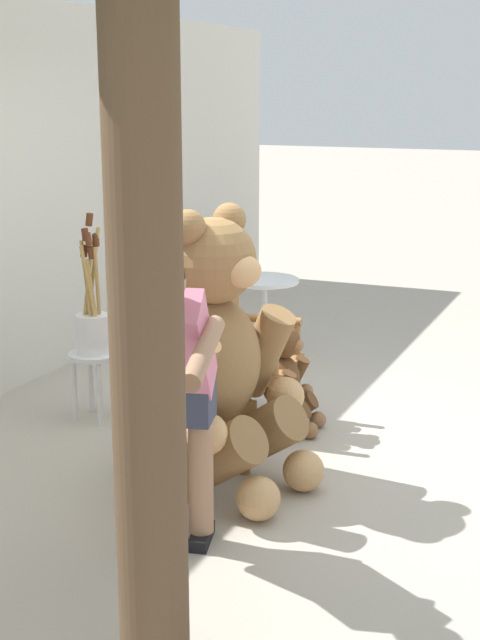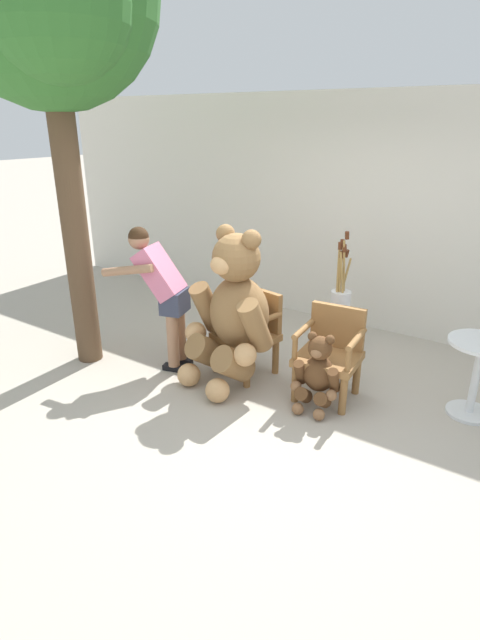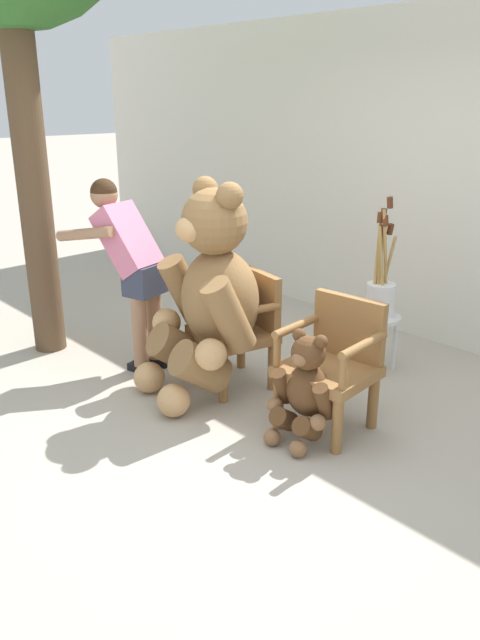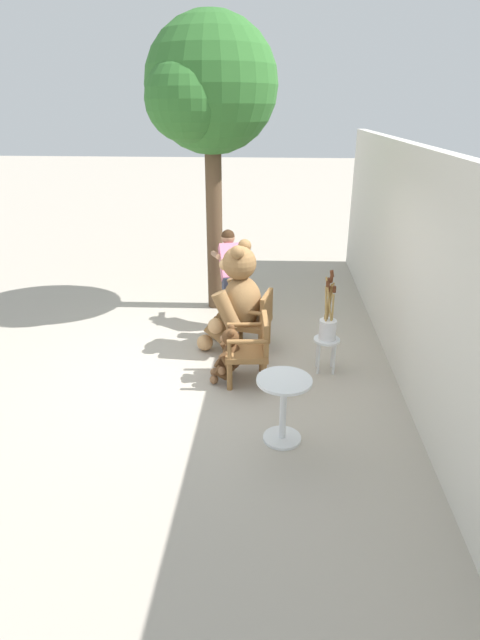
# 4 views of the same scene
# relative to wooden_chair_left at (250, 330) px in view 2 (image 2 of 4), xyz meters

# --- Properties ---
(ground_plane) EXTENTS (60.00, 60.00, 0.00)m
(ground_plane) POSITION_rel_wooden_chair_left_xyz_m (0.45, -0.47, -0.46)
(ground_plane) COLOR #B2A899
(back_wall) EXTENTS (10.00, 0.16, 2.80)m
(back_wall) POSITION_rel_wooden_chair_left_xyz_m (0.45, 1.93, 0.94)
(back_wall) COLOR silver
(back_wall) RESTS_ON ground
(wooden_chair_left) EXTENTS (0.66, 0.63, 0.86)m
(wooden_chair_left) POSITION_rel_wooden_chair_left_xyz_m (0.00, 0.00, 0.00)
(wooden_chair_left) COLOR olive
(wooden_chair_left) RESTS_ON ground
(wooden_chair_right) EXTENTS (0.61, 0.57, 0.86)m
(wooden_chair_right) POSITION_rel_wooden_chair_left_xyz_m (0.90, 0.00, 0.00)
(wooden_chair_right) COLOR olive
(wooden_chair_right) RESTS_ON ground
(teddy_bear_large) EXTENTS (0.97, 0.97, 1.56)m
(teddy_bear_large) POSITION_rel_wooden_chair_left_xyz_m (-0.03, -0.26, 0.30)
(teddy_bear_large) COLOR olive
(teddy_bear_large) RESTS_ON ground
(teddy_bear_small) EXTENTS (0.44, 0.43, 0.73)m
(teddy_bear_small) POSITION_rel_wooden_chair_left_xyz_m (0.91, -0.28, -0.10)
(teddy_bear_small) COLOR brown
(teddy_bear_small) RESTS_ON ground
(person_visitor) EXTENTS (0.77, 0.62, 1.49)m
(person_visitor) POSITION_rel_wooden_chair_left_xyz_m (-0.81, -0.41, 0.43)
(person_visitor) COLOR black
(person_visitor) RESTS_ON ground
(white_stool) EXTENTS (0.34, 0.34, 0.46)m
(white_stool) POSITION_rel_wooden_chair_left_xyz_m (0.57, 0.96, -0.11)
(white_stool) COLOR silver
(white_stool) RESTS_ON ground
(brush_bucket) EXTENTS (0.22, 0.22, 0.93)m
(brush_bucket) POSITION_rel_wooden_chair_left_xyz_m (0.57, 0.96, 0.20)
(brush_bucket) COLOR white
(brush_bucket) RESTS_ON white_stool
(round_side_table) EXTENTS (0.56, 0.56, 0.72)m
(round_side_table) POSITION_rel_wooden_chair_left_xyz_m (2.11, 0.39, -0.01)
(round_side_table) COLOR silver
(round_side_table) RESTS_ON ground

